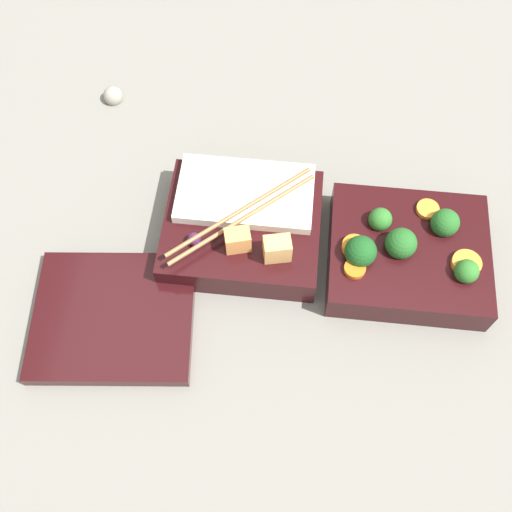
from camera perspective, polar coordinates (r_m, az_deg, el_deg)
ground_plane at (r=0.71m, az=7.05°, el=0.53°), size 3.00×3.00×0.00m
bento_tray_vegetable at (r=0.69m, az=14.17°, el=0.26°), size 0.18×0.15×0.07m
bento_tray_rice at (r=0.69m, az=-1.24°, el=3.01°), size 0.18×0.15×0.07m
bento_lid at (r=0.68m, az=-13.38°, el=-5.63°), size 0.19×0.17×0.02m
pebble_1 at (r=0.86m, az=-13.45°, el=14.60°), size 0.03×0.03×0.03m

